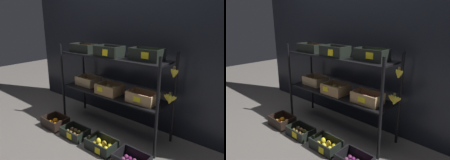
# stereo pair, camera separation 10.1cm
# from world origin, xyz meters

# --- Properties ---
(ground_plane) EXTENTS (10.00, 10.00, 0.00)m
(ground_plane) POSITION_xyz_m (0.00, 0.00, 0.00)
(ground_plane) COLOR #605B56
(storefront_wall) EXTENTS (3.90, 0.12, 1.95)m
(storefront_wall) POSITION_xyz_m (0.00, 0.40, 0.98)
(storefront_wall) COLOR black
(storefront_wall) RESTS_ON ground_plane
(display_rack) EXTENTS (1.63, 0.44, 1.12)m
(display_rack) POSITION_xyz_m (0.03, -0.01, 0.75)
(display_rack) COLOR black
(display_rack) RESTS_ON ground_plane
(crate_ground_orange) EXTENTS (0.32, 0.25, 0.14)m
(crate_ground_orange) POSITION_xyz_m (-0.63, -0.46, 0.05)
(crate_ground_orange) COLOR black
(crate_ground_orange) RESTS_ON ground_plane
(crate_ground_kiwi) EXTENTS (0.34, 0.23, 0.12)m
(crate_ground_kiwi) POSITION_xyz_m (-0.22, -0.46, 0.05)
(crate_ground_kiwi) COLOR black
(crate_ground_kiwi) RESTS_ON ground_plane
(crate_ground_lemon) EXTENTS (0.34, 0.24, 0.13)m
(crate_ground_lemon) POSITION_xyz_m (0.22, -0.45, 0.05)
(crate_ground_lemon) COLOR black
(crate_ground_lemon) RESTS_ON ground_plane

